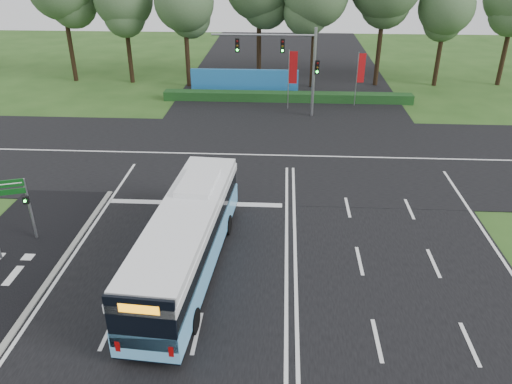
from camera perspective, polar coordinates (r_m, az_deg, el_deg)
ground at (r=22.97m, az=3.50°, el=-7.67°), size 120.00×120.00×0.00m
road_main at (r=22.96m, az=3.50°, el=-7.63°), size 20.00×120.00×0.04m
road_cross at (r=33.52m, az=3.55°, el=4.16°), size 120.00×14.00×0.05m
kerb_strip at (r=22.75m, az=-23.34°, el=-10.43°), size 0.25×18.00×0.12m
city_bus at (r=21.45m, az=-7.89°, el=-5.35°), size 3.25×11.67×3.31m
pedestrian_signal at (r=25.77m, az=-24.50°, el=-1.59°), size 0.28×0.41×3.22m
banner_flag_mid at (r=42.36m, az=4.12°, el=13.59°), size 0.73×0.10×4.94m
banner_flag_right at (r=44.13m, az=11.81°, el=13.35°), size 0.67×0.15×4.56m
traffic_light_gantry at (r=40.26m, az=4.07°, el=15.01°), size 8.41×0.28×7.00m
hedge at (r=45.19m, az=3.59°, el=10.79°), size 22.00×1.20×0.80m
blue_hoarding at (r=47.55m, az=-1.33°, el=12.55°), size 10.00×0.30×2.20m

